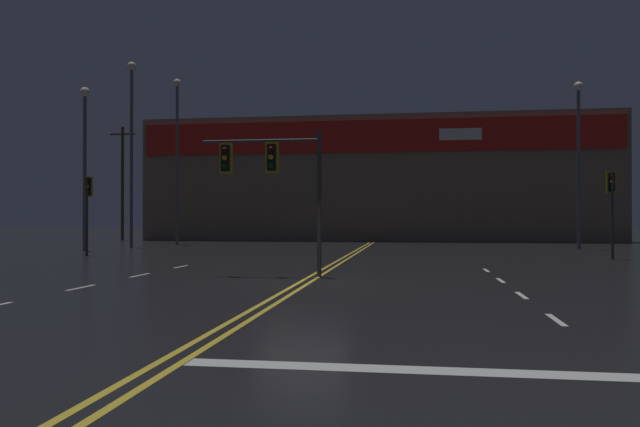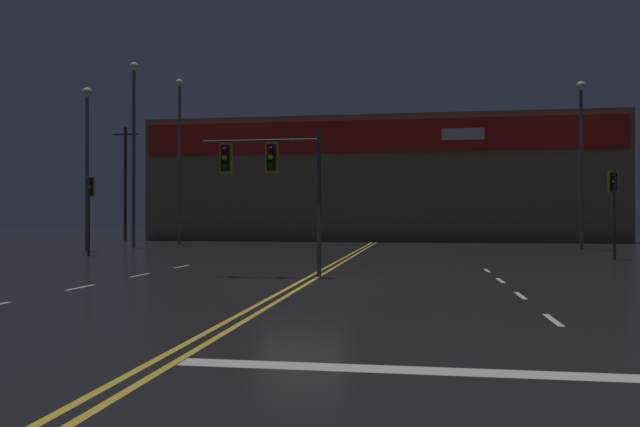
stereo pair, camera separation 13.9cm
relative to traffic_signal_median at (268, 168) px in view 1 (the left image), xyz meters
The scene contains 11 objects.
ground_plane 4.31m from the traffic_signal_median, 55.36° to the right, with size 200.00×200.00×0.00m, color black.
road_markings 6.06m from the traffic_signal_median, 57.32° to the right, with size 16.75×60.00×0.01m.
traffic_signal_median is the anchor object (origin of this frame).
traffic_signal_corner_northeast 16.84m from the traffic_signal_median, 37.36° to the left, with size 0.42×0.36×3.97m.
traffic_signal_corner_northwest 14.65m from the traffic_signal_median, 140.50° to the left, with size 0.42×0.36×3.90m.
streetlight_near_left 25.57m from the traffic_signal_median, 117.86° to the left, with size 0.56×0.56×11.63m.
streetlight_near_right 24.45m from the traffic_signal_median, 53.82° to the left, with size 0.56×0.56×9.99m.
streetlight_median_approach 22.51m from the traffic_signal_median, 126.19° to the left, with size 0.56×0.56×11.77m.
streetlight_far_right 19.48m from the traffic_signal_median, 135.65° to the left, with size 0.56×0.56×9.27m.
building_backdrop 34.61m from the traffic_signal_median, 87.55° to the left, with size 38.22×10.23×10.04m.
utility_pole_row 30.12m from the traffic_signal_median, 83.10° to the left, with size 45.88×0.26×10.77m.
Camera 1 is at (3.07, -17.21, 1.85)m, focal length 35.00 mm.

